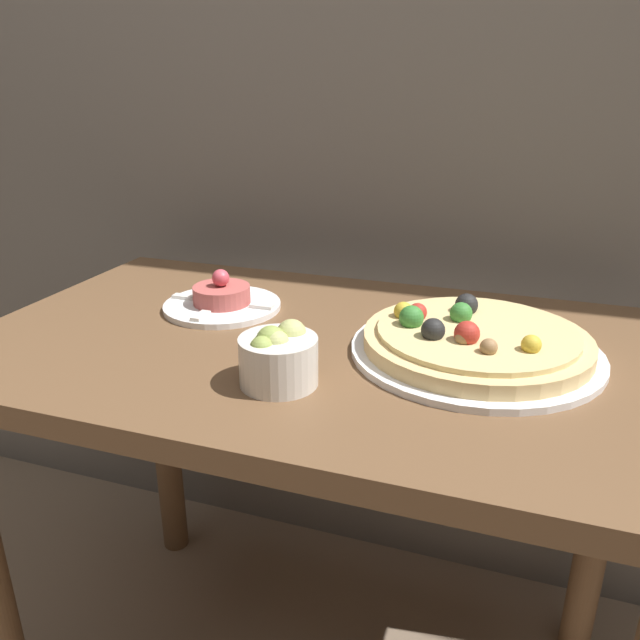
% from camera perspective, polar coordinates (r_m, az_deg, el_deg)
% --- Properties ---
extents(dining_table, '(1.06, 0.63, 0.73)m').
position_cam_1_polar(dining_table, '(1.00, -0.20, -8.46)').
color(dining_table, brown).
rests_on(dining_table, ground_plane).
extents(pizza_plate, '(0.36, 0.36, 0.07)m').
position_cam_1_polar(pizza_plate, '(0.91, 13.91, -1.92)').
color(pizza_plate, white).
rests_on(pizza_plate, dining_table).
extents(tartare_plate, '(0.20, 0.20, 0.07)m').
position_cam_1_polar(tartare_plate, '(1.08, -8.95, 1.79)').
color(tartare_plate, white).
rests_on(tartare_plate, dining_table).
extents(small_bowl, '(0.10, 0.10, 0.08)m').
position_cam_1_polar(small_bowl, '(0.80, -3.92, -3.31)').
color(small_bowl, silver).
rests_on(small_bowl, dining_table).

